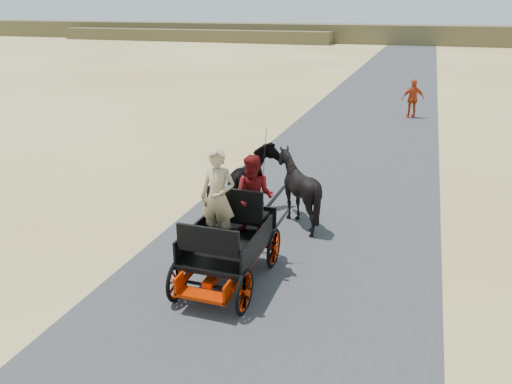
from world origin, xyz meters
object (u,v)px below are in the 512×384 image
(carriage, at_px, (229,263))
(horse_left, at_px, (253,184))
(pedestrian, at_px, (413,99))
(horse_right, at_px, (298,189))

(carriage, xyz_separation_m, horse_left, (-0.55, 3.00, 0.49))
(carriage, xyz_separation_m, pedestrian, (2.62, 16.13, 0.50))
(carriage, xyz_separation_m, horse_right, (0.55, 3.00, 0.49))
(horse_right, xyz_separation_m, pedestrian, (2.07, 13.13, 0.01))
(horse_left, relative_size, horse_right, 1.18)
(pedestrian, bearing_deg, carriage, 61.95)
(horse_right, relative_size, pedestrian, 0.98)
(carriage, bearing_deg, pedestrian, 80.77)
(horse_left, bearing_deg, horse_right, -180.00)
(horse_left, bearing_deg, carriage, 100.39)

